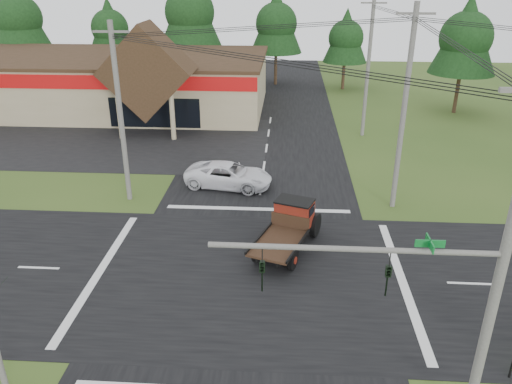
{
  "coord_description": "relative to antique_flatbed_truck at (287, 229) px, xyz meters",
  "views": [
    {
      "loc": [
        1.6,
        -19.39,
        12.97
      ],
      "look_at": [
        0.04,
        4.6,
        2.2
      ],
      "focal_mm": 35.0,
      "sensor_mm": 36.0,
      "label": 1
    }
  ],
  "objects": [
    {
      "name": "utility_pole_nw",
      "position": [
        -9.71,
        5.47,
        4.23
      ],
      "size": [
        2.0,
        0.3,
        10.5
      ],
      "color": "#595651",
      "rests_on": "ground"
    },
    {
      "name": "antique_flatbed_truck",
      "position": [
        0.0,
        0.0,
        0.0
      ],
      "size": [
        3.83,
        5.9,
        2.31
      ],
      "primitive_type": null,
      "rotation": [
        0.0,
        0.0,
        -0.34
      ],
      "color": "#621E0E",
      "rests_on": "ground"
    },
    {
      "name": "tree_row_e",
      "position": [
        6.29,
        37.47,
        4.88
      ],
      "size": [
        5.04,
        5.04,
        9.09
      ],
      "color": "#332316",
      "rests_on": "ground"
    },
    {
      "name": "utility_pole_ne",
      "position": [
        6.29,
        5.47,
        4.74
      ],
      "size": [
        2.0,
        0.3,
        11.5
      ],
      "color": "#595651",
      "rests_on": "ground"
    },
    {
      "name": "utility_pole_nr",
      "position": [
        5.79,
        -10.03,
        4.49
      ],
      "size": [
        2.0,
        0.3,
        11.0
      ],
      "color": "#595651",
      "rests_on": "ground"
    },
    {
      "name": "ground",
      "position": [
        -1.71,
        -2.53,
        -1.15
      ],
      "size": [
        120.0,
        120.0,
        0.0
      ],
      "primitive_type": "plane",
      "color": "#314B1B",
      "rests_on": "ground"
    },
    {
      "name": "tree_row_a",
      "position": [
        -31.71,
        37.47,
        6.9
      ],
      "size": [
        6.72,
        6.72,
        12.12
      ],
      "color": "#332316",
      "rests_on": "ground"
    },
    {
      "name": "utility_pole_n",
      "position": [
        6.29,
        19.47,
        4.59
      ],
      "size": [
        2.0,
        0.3,
        11.2
      ],
      "color": "#595651",
      "rests_on": "ground"
    },
    {
      "name": "tree_side_ne",
      "position": [
        16.29,
        27.47,
        6.22
      ],
      "size": [
        6.16,
        6.16,
        11.11
      ],
      "color": "#332316",
      "rests_on": "ground"
    },
    {
      "name": "road_ew",
      "position": [
        -1.71,
        -2.53,
        -1.14
      ],
      "size": [
        120.0,
        12.0,
        0.02
      ],
      "primitive_type": "cube",
      "color": "black",
      "rests_on": "ground"
    },
    {
      "name": "traffic_signal_mast",
      "position": [
        4.11,
        -10.03,
        3.27
      ],
      "size": [
        8.12,
        0.24,
        7.0
      ],
      "color": "#595651",
      "rests_on": "ground"
    },
    {
      "name": "tree_row_c",
      "position": [
        -11.71,
        38.47,
        7.57
      ],
      "size": [
        7.28,
        7.28,
        13.13
      ],
      "color": "#332316",
      "rests_on": "ground"
    },
    {
      "name": "tree_row_b",
      "position": [
        -21.71,
        39.47,
        5.55
      ],
      "size": [
        5.6,
        5.6,
        10.1
      ],
      "color": "#332316",
      "rests_on": "ground"
    },
    {
      "name": "parking_apron",
      "position": [
        -15.71,
        16.47,
        -1.14
      ],
      "size": [
        28.0,
        14.0,
        0.02
      ],
      "primitive_type": "cube",
      "color": "black",
      "rests_on": "ground"
    },
    {
      "name": "tree_row_d",
      "position": [
        -1.71,
        39.47,
        6.22
      ],
      "size": [
        6.16,
        6.16,
        11.11
      ],
      "color": "#332316",
      "rests_on": "ground"
    },
    {
      "name": "cvs_building",
      "position": [
        -17.41,
        27.04,
        1.63
      ],
      "size": [
        30.4,
        18.2,
        9.19
      ],
      "color": "tan",
      "rests_on": "ground"
    },
    {
      "name": "white_pickup",
      "position": [
        -3.82,
        7.8,
        -0.38
      ],
      "size": [
        5.95,
        3.5,
        1.55
      ],
      "primitive_type": "imported",
      "rotation": [
        0.0,
        0.0,
        1.4
      ],
      "color": "white",
      "rests_on": "ground"
    },
    {
      "name": "road_ns",
      "position": [
        -1.71,
        -2.53,
        -1.14
      ],
      "size": [
        12.0,
        120.0,
        0.02
      ],
      "primitive_type": "cube",
      "color": "black",
      "rests_on": "ground"
    }
  ]
}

